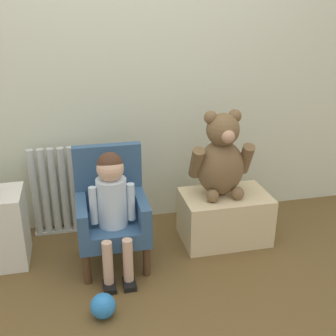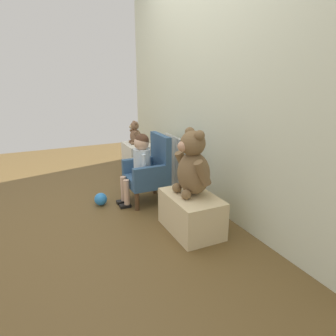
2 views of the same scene
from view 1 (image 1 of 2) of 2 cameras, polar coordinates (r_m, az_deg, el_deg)
ground_plane at (r=2.25m, az=-1.75°, el=-19.53°), size 6.00×6.00×0.00m
back_wall at (r=2.78m, az=-6.56°, el=15.84°), size 3.80×0.05×2.40m
radiator at (r=2.88m, az=-13.27°, el=-3.05°), size 0.50×0.05×0.61m
child_armchair at (r=2.51m, az=-7.68°, el=-5.71°), size 0.40×0.39×0.70m
child_figure at (r=2.35m, az=-7.58°, el=-3.95°), size 0.25×0.35×0.72m
low_bench at (r=2.80m, az=7.65°, el=-6.57°), size 0.56×0.36×0.32m
large_teddy_bear at (r=2.64m, az=7.21°, el=1.27°), size 0.40×0.28×0.55m
toy_ball at (r=2.23m, az=-8.80°, el=-17.97°), size 0.13×0.13×0.13m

